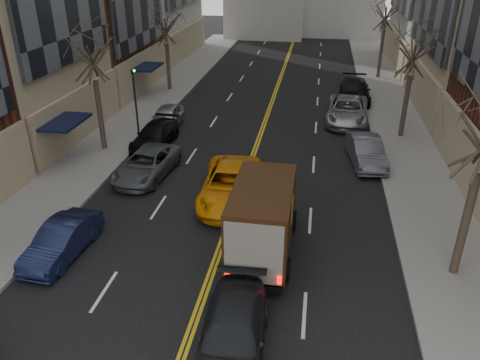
# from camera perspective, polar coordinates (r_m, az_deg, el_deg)

# --- Properties ---
(sidewalk_left) EXTENTS (4.00, 66.00, 0.15)m
(sidewalk_left) POSITION_cam_1_polar(r_m,az_deg,el_deg) (35.03, -11.78, 8.13)
(sidewalk_left) COLOR slate
(sidewalk_left) RESTS_ON ground
(sidewalk_right) EXTENTS (4.00, 66.00, 0.15)m
(sidewalk_right) POSITION_cam_1_polar(r_m,az_deg,el_deg) (33.27, 18.83, 6.26)
(sidewalk_right) COLOR slate
(sidewalk_right) RESTS_ON ground
(tree_lf_mid) EXTENTS (3.20, 3.20, 8.91)m
(tree_lf_mid) POSITION_cam_1_polar(r_m,az_deg,el_deg) (27.20, -17.93, 16.39)
(tree_lf_mid) COLOR #382D23
(tree_lf_mid) RESTS_ON sidewalk_left
(tree_lf_far) EXTENTS (3.20, 3.20, 8.12)m
(tree_lf_far) POSITION_cam_1_polar(r_m,az_deg,el_deg) (39.21, -9.16, 19.23)
(tree_lf_far) COLOR #382D23
(tree_lf_far) RESTS_ON sidewalk_left
(tree_rt_mid) EXTENTS (3.20, 3.20, 8.32)m
(tree_rt_mid) POSITION_cam_1_polar(r_m,az_deg,el_deg) (29.84, 20.71, 15.96)
(tree_rt_mid) COLOR #382D23
(tree_rt_mid) RESTS_ON sidewalk_right
(tree_rt_far) EXTENTS (3.20, 3.20, 9.11)m
(tree_rt_far) POSITION_cam_1_polar(r_m,az_deg,el_deg) (44.49, 17.59, 20.18)
(tree_rt_far) COLOR #382D23
(tree_rt_far) RESTS_ON sidewalk_right
(traffic_signal) EXTENTS (0.29, 0.26, 4.70)m
(traffic_signal) POSITION_cam_1_polar(r_m,az_deg,el_deg) (29.22, -12.68, 10.01)
(traffic_signal) COLOR black
(traffic_signal) RESTS_ON sidewalk_left
(ups_truck) EXTENTS (2.38, 5.74, 3.14)m
(ups_truck) POSITION_cam_1_polar(r_m,az_deg,el_deg) (17.92, 2.88, -4.61)
(ups_truck) COLOR black
(ups_truck) RESTS_ON ground
(observer_sedan) EXTENTS (2.17, 4.93, 1.41)m
(observer_sedan) POSITION_cam_1_polar(r_m,az_deg,el_deg) (14.36, -0.93, -18.37)
(observer_sedan) COLOR black
(observer_sedan) RESTS_ON ground
(taxi) EXTENTS (3.07, 5.97, 1.61)m
(taxi) POSITION_cam_1_polar(r_m,az_deg,el_deg) (22.00, -1.12, -0.58)
(taxi) COLOR orange
(taxi) RESTS_ON ground
(pedestrian) EXTENTS (0.55, 0.68, 1.60)m
(pedestrian) POSITION_cam_1_polar(r_m,az_deg,el_deg) (22.26, 0.99, -0.24)
(pedestrian) COLOR black
(pedestrian) RESTS_ON ground
(parked_lf_b) EXTENTS (1.69, 4.17, 1.34)m
(parked_lf_b) POSITION_cam_1_polar(r_m,az_deg,el_deg) (19.49, -20.90, -6.88)
(parked_lf_b) COLOR #111735
(parked_lf_b) RESTS_ON ground
(parked_lf_c) EXTENTS (2.77, 5.13, 1.37)m
(parked_lf_c) POSITION_cam_1_polar(r_m,az_deg,el_deg) (24.84, -11.31, 1.89)
(parked_lf_c) COLOR #515459
(parked_lf_c) RESTS_ON ground
(parked_lf_d) EXTENTS (2.12, 4.70, 1.33)m
(parked_lf_d) POSITION_cam_1_polar(r_m,az_deg,el_deg) (28.71, -10.33, 5.39)
(parked_lf_d) COLOR black
(parked_lf_d) RESTS_ON ground
(parked_lf_e) EXTENTS (1.86, 4.31, 1.45)m
(parked_lf_e) POSITION_cam_1_polar(r_m,az_deg,el_deg) (31.52, -8.95, 7.54)
(parked_lf_e) COLOR #A6AAAE
(parked_lf_e) RESTS_ON ground
(parked_rt_a) EXTENTS (2.15, 4.68, 1.49)m
(parked_rt_a) POSITION_cam_1_polar(r_m,az_deg,el_deg) (26.73, 15.12, 3.42)
(parked_rt_a) COLOR #4F5157
(parked_rt_a) RESTS_ON ground
(parked_rt_b) EXTENTS (3.07, 6.02, 1.63)m
(parked_rt_b) POSITION_cam_1_polar(r_m,az_deg,el_deg) (33.10, 12.95, 8.28)
(parked_rt_b) COLOR #9EA1A5
(parked_rt_b) RESTS_ON ground
(parked_rt_c) EXTENTS (2.33, 5.58, 1.61)m
(parked_rt_c) POSITION_cam_1_polar(r_m,az_deg,el_deg) (37.98, 13.83, 10.51)
(parked_rt_c) COLOR black
(parked_rt_c) RESTS_ON ground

